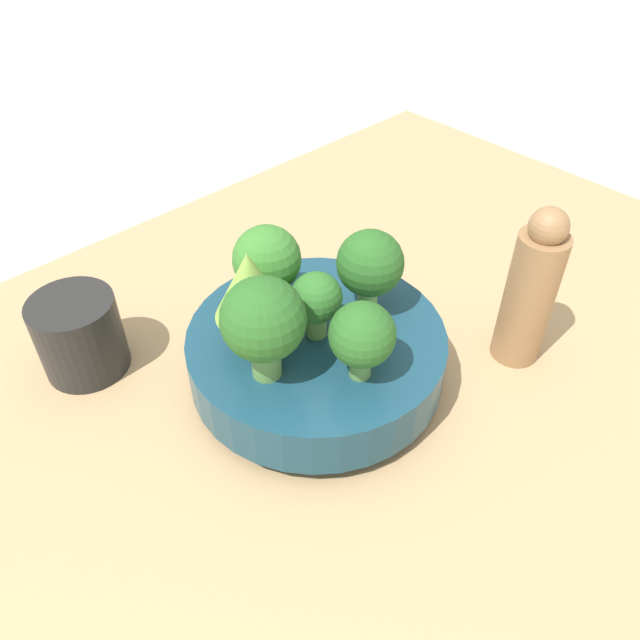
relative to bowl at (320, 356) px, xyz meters
name	(u,v)px	position (x,y,z in m)	size (l,w,h in m)	color
ground_plane	(307,412)	(0.01, 0.00, -0.07)	(6.00, 6.00, 0.00)	beige
table	(306,400)	(0.01, 0.00, -0.06)	(1.18, 0.75, 0.04)	tan
bowl	(320,356)	(0.00, 0.00, 0.00)	(0.24, 0.24, 0.06)	navy
broccoli_floret_center	(320,302)	(0.00, 0.00, 0.07)	(0.05, 0.05, 0.07)	#609347
broccoli_floret_back	(362,336)	(0.01, 0.06, 0.07)	(0.06, 0.06, 0.07)	#609347
broccoli_floret_right	(263,322)	(0.07, 0.00, 0.09)	(0.07, 0.07, 0.10)	#609347
broccoli_floret_left	(370,264)	(-0.06, 0.00, 0.08)	(0.06, 0.06, 0.09)	#7AB256
broccoli_floret_front	(267,262)	(0.01, -0.06, 0.08)	(0.06, 0.06, 0.09)	#6BA34C
romanesco_piece_near	(250,288)	(0.05, -0.04, 0.09)	(0.07, 0.07, 0.10)	#609347
cup	(80,335)	(0.15, -0.18, 0.00)	(0.08, 0.08, 0.08)	black
pepper_mill	(530,291)	(-0.18, 0.11, 0.05)	(0.05, 0.05, 0.17)	#997047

